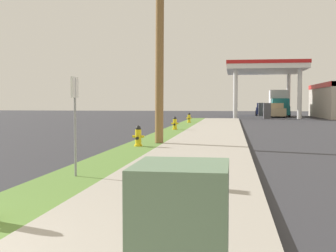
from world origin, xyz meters
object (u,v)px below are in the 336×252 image
at_px(utility_pole_midground, 160,33).
at_px(street_sign_post, 75,105).
at_px(fire_hydrant_third, 175,124).
at_px(car_navy_by_far_pump, 263,110).
at_px(truck_teal_at_forecourt, 279,104).
at_px(fire_hydrant_second, 138,137).
at_px(car_tan_by_near_pump, 274,111).
at_px(fire_hydrant_fourth, 189,118).

relative_size(utility_pole_midground, street_sign_post, 3.93).
relative_size(fire_hydrant_third, street_sign_post, 0.35).
bearing_deg(street_sign_post, car_navy_by_far_pump, 81.58).
height_order(utility_pole_midground, truck_teal_at_forecourt, utility_pole_midground).
xyz_separation_m(utility_pole_midground, street_sign_post, (-0.50, -8.00, -2.73)).
xyz_separation_m(fire_hydrant_third, utility_pole_midground, (0.47, -8.13, 3.92)).
height_order(fire_hydrant_third, car_navy_by_far_pump, car_navy_by_far_pump).
relative_size(utility_pole_midground, truck_teal_at_forecourt, 1.30).
relative_size(fire_hydrant_second, utility_pole_midground, 0.09).
bearing_deg(fire_hydrant_third, truck_teal_at_forecourt, 73.26).
bearing_deg(car_tan_by_near_pump, fire_hydrant_second, -102.79).
xyz_separation_m(fire_hydrant_second, fire_hydrant_fourth, (0.02, 18.31, 0.00)).
height_order(car_navy_by_far_pump, truck_teal_at_forecourt, truck_teal_at_forecourt).
bearing_deg(truck_teal_at_forecourt, street_sign_post, -100.96).
relative_size(fire_hydrant_second, fire_hydrant_fourth, 1.00).
xyz_separation_m(fire_hydrant_fourth, car_navy_by_far_pump, (7.14, 23.48, 0.28)).
height_order(fire_hydrant_second, utility_pole_midground, utility_pole_midground).
relative_size(fire_hydrant_second, car_navy_by_far_pump, 0.16).
xyz_separation_m(car_navy_by_far_pump, truck_teal_at_forecourt, (1.57, -3.27, 0.77)).
distance_m(utility_pole_midground, car_tan_by_near_pump, 34.26).
distance_m(fire_hydrant_fourth, car_navy_by_far_pump, 24.54).
relative_size(utility_pole_midground, car_navy_by_far_pump, 1.82).
height_order(fire_hydrant_fourth, truck_teal_at_forecourt, truck_teal_at_forecourt).
xyz_separation_m(fire_hydrant_fourth, truck_teal_at_forecourt, (8.71, 20.21, 1.04)).
height_order(utility_pole_midground, street_sign_post, utility_pole_midground).
height_order(fire_hydrant_second, car_tan_by_near_pump, car_tan_by_near_pump).
relative_size(fire_hydrant_fourth, car_tan_by_near_pump, 0.16).
height_order(utility_pole_midground, car_tan_by_near_pump, utility_pole_midground).
relative_size(fire_hydrant_third, fire_hydrant_fourth, 1.00).
height_order(fire_hydrant_third, car_tan_by_near_pump, car_tan_by_near_pump).
relative_size(street_sign_post, car_navy_by_far_pump, 0.46).
xyz_separation_m(fire_hydrant_third, truck_teal_at_forecourt, (8.68, 28.86, 1.04)).
xyz_separation_m(fire_hydrant_third, car_tan_by_near_pump, (7.84, 25.13, 0.28)).
xyz_separation_m(fire_hydrant_fourth, car_tan_by_near_pump, (7.88, 16.48, 0.28)).
distance_m(fire_hydrant_second, car_navy_by_far_pump, 42.40).
bearing_deg(truck_teal_at_forecourt, utility_pole_midground, -102.51).
bearing_deg(utility_pole_midground, car_navy_by_far_pump, 80.64).
distance_m(fire_hydrant_second, fire_hydrant_fourth, 18.31).
bearing_deg(car_navy_by_far_pump, fire_hydrant_third, -102.47).
relative_size(fire_hydrant_second, truck_teal_at_forecourt, 0.12).
height_order(fire_hydrant_third, street_sign_post, street_sign_post).
height_order(fire_hydrant_fourth, street_sign_post, street_sign_post).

